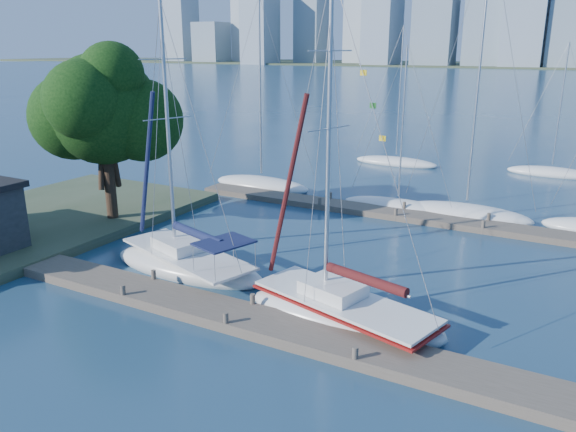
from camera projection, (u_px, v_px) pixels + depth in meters
The scene contains 12 objects.
ground at pixel (240, 322), 21.08m from camera, with size 700.00×700.00×0.00m, color navy.
near_dock at pixel (240, 318), 21.03m from camera, with size 26.00×2.00×0.40m, color brown.
far_dock at pixel (416, 217), 33.53m from camera, with size 30.00×1.80×0.36m, color brown.
shore at pixel (16, 227), 31.37m from camera, with size 12.00×22.00×0.50m, color #38472D.
tree at pixel (103, 107), 30.50m from camera, with size 8.01×7.28×10.24m.
sailboat_navy at pixel (186, 252), 25.57m from camera, with size 8.44×4.94×12.40m.
sailboat_maroon at pixel (344, 296), 20.85m from camera, with size 8.21×4.50×12.87m.
bg_boat_0 at pixel (262, 184), 41.07m from camera, with size 8.00×5.36×13.60m.
bg_boat_2 at pixel (398, 206), 35.67m from camera, with size 7.50×3.56×10.34m.
bg_boat_3 at pixel (466, 213), 33.92m from camera, with size 7.93×3.06×16.25m.
bg_boat_6 at pixel (396, 162), 49.26m from camera, with size 7.51×2.63×11.94m.
bg_boat_7 at pixel (551, 173), 45.10m from camera, with size 6.79×2.19×10.61m.
Camera 1 is at (10.75, -15.80, 9.94)m, focal length 35.00 mm.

